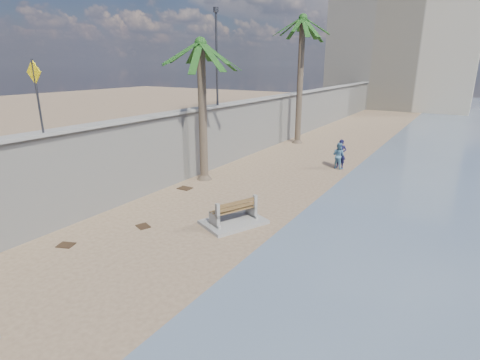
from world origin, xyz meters
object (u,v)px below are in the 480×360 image
at_px(bench_far, 234,213).
at_px(person_a, 341,152).
at_px(palm_mid, 201,45).
at_px(person_b, 339,154).
at_px(palm_back, 303,21).

height_order(bench_far, person_a, person_a).
xyz_separation_m(palm_mid, person_b, (5.34, 5.82, -5.87)).
bearing_deg(person_a, palm_mid, -135.90).
relative_size(palm_mid, person_b, 4.53).
height_order(person_a, person_b, person_a).
bearing_deg(person_a, palm_back, 129.00).
bearing_deg(person_b, palm_mid, 63.68).
height_order(palm_mid, person_b, palm_mid).
bearing_deg(palm_back, person_a, -47.20).
xyz_separation_m(bench_far, person_b, (0.91, 9.88, 0.43)).
bearing_deg(palm_mid, palm_back, 88.23).
xyz_separation_m(bench_far, palm_mid, (-4.43, 4.06, 6.30)).
bearing_deg(palm_back, bench_far, -75.27).
relative_size(bench_far, person_b, 1.61).
height_order(palm_mid, palm_back, palm_back).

